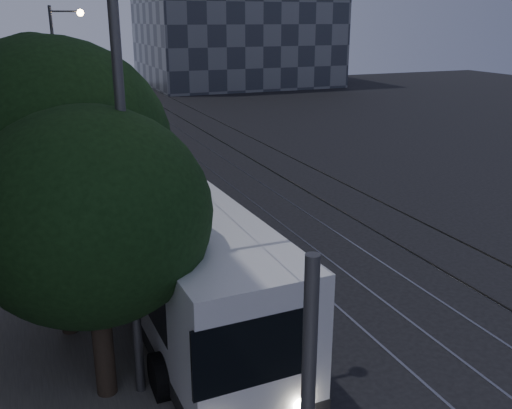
{
  "coord_description": "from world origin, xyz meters",
  "views": [
    {
      "loc": [
        -7.51,
        -14.07,
        7.97
      ],
      "look_at": [
        -0.34,
        3.42,
        1.78
      ],
      "focal_mm": 40.0,
      "sensor_mm": 36.0,
      "label": 1
    }
  ],
  "objects": [
    {
      "name": "ground",
      "position": [
        0.0,
        0.0,
        0.0
      ],
      "size": [
        120.0,
        120.0,
        0.0
      ],
      "primitive_type": "plane",
      "color": "black",
      "rests_on": "ground"
    },
    {
      "name": "trolleybus",
      "position": [
        -4.1,
        0.87,
        1.84
      ],
      "size": [
        3.24,
        13.45,
        5.63
      ],
      "rotation": [
        0.0,
        0.0,
        0.03
      ],
      "color": "silver",
      "rests_on": "ground"
    },
    {
      "name": "tree_3",
      "position": [
        -7.0,
        19.55,
        4.48
      ],
      "size": [
        5.13,
        5.13,
        6.8
      ],
      "color": "#2E231A",
      "rests_on": "ground"
    },
    {
      "name": "tree_0",
      "position": [
        -6.5,
        -3.0,
        4.25
      ],
      "size": [
        4.85,
        4.85,
        6.45
      ],
      "color": "#2E231A",
      "rests_on": "ground"
    },
    {
      "name": "tram_rails",
      "position": [
        2.5,
        20.0,
        0.01
      ],
      "size": [
        4.52,
        90.0,
        0.02
      ],
      "color": "gray",
      "rests_on": "ground"
    },
    {
      "name": "pickup_silver",
      "position": [
        -3.39,
        8.0,
        0.8
      ],
      "size": [
        4.09,
        6.24,
        1.59
      ],
      "primitive_type": "imported",
      "rotation": [
        0.0,
        0.0,
        -0.27
      ],
      "color": "#AAACB2",
      "rests_on": "ground"
    },
    {
      "name": "overhead_wires",
      "position": [
        -4.97,
        20.0,
        3.47
      ],
      "size": [
        2.23,
        90.0,
        6.0
      ],
      "color": "black",
      "rests_on": "ground"
    },
    {
      "name": "tree_5",
      "position": [
        -7.0,
        34.14,
        4.66
      ],
      "size": [
        4.73,
        4.73,
        6.81
      ],
      "color": "#2E231A",
      "rests_on": "ground"
    },
    {
      "name": "tree_4",
      "position": [
        -6.5,
        26.54,
        4.74
      ],
      "size": [
        5.32,
        5.32,
        7.15
      ],
      "color": "#2E231A",
      "rests_on": "ground"
    },
    {
      "name": "sidewalk",
      "position": [
        -7.5,
        20.0,
        0.07
      ],
      "size": [
        5.0,
        90.0,
        0.15
      ],
      "primitive_type": "cube",
      "color": "slate",
      "rests_on": "ground"
    },
    {
      "name": "tree_2",
      "position": [
        -6.67,
        13.16,
        4.37
      ],
      "size": [
        4.98,
        4.98,
        6.63
      ],
      "color": "#2E231A",
      "rests_on": "ground"
    },
    {
      "name": "car_white_c",
      "position": [
        -3.1,
        24.79,
        0.66
      ],
      "size": [
        2.79,
        4.22,
        1.32
      ],
      "primitive_type": "imported",
      "rotation": [
        0.0,
        0.0,
        -0.38
      ],
      "color": "silver",
      "rests_on": "ground"
    },
    {
      "name": "tree_1",
      "position": [
        -7.0,
        0.0,
        5.06
      ],
      "size": [
        5.73,
        5.73,
        7.66
      ],
      "color": "#2E231A",
      "rests_on": "ground"
    },
    {
      "name": "car_white_b",
      "position": [
        -3.35,
        20.53,
        0.68
      ],
      "size": [
        3.17,
        5.07,
        1.37
      ],
      "primitive_type": "imported",
      "rotation": [
        0.0,
        0.0,
        0.29
      ],
      "color": "silver",
      "rests_on": "ground"
    },
    {
      "name": "streetlamp_near",
      "position": [
        -5.38,
        -3.2,
        6.13
      ],
      "size": [
        2.46,
        0.44,
        10.19
      ],
      "color": "#535356",
      "rests_on": "ground"
    },
    {
      "name": "streetlamp_far",
      "position": [
        -4.8,
        25.48,
        5.33
      ],
      "size": [
        2.15,
        0.44,
        8.73
      ],
      "color": "#535356",
      "rests_on": "ground"
    },
    {
      "name": "car_white_d",
      "position": [
        -2.97,
        34.39,
        0.66
      ],
      "size": [
        1.91,
        4.02,
        1.33
      ],
      "primitive_type": "imported",
      "rotation": [
        0.0,
        0.0,
        -0.09
      ],
      "color": "silver",
      "rests_on": "ground"
    },
    {
      "name": "car_white_a",
      "position": [
        -3.79,
        15.17,
        0.62
      ],
      "size": [
        2.77,
        3.92,
        1.24
      ],
      "primitive_type": "imported",
      "rotation": [
        0.0,
        0.0,
        -0.4
      ],
      "color": "silver",
      "rests_on": "ground"
    }
  ]
}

